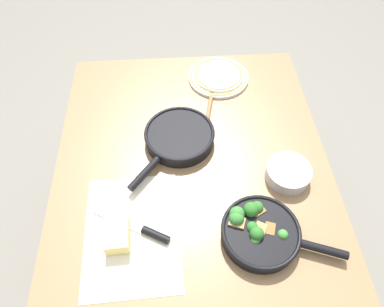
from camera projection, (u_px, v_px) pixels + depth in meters
The scene contains 10 objects.
ground_plane at pixel (192, 239), 1.75m from camera, with size 14.00×14.00×0.00m, color slate.
dining_table_red at pixel (192, 170), 1.23m from camera, with size 1.06×0.92×0.72m.
skillet_broccoli at pixel (260, 231), 0.98m from camera, with size 0.23×0.34×0.07m.
skillet_eggs at pixel (179, 137), 1.18m from camera, with size 0.33×0.29×0.05m.
wooden_spoon at pixel (207, 120), 1.25m from camera, with size 0.35×0.10×0.02m.
parchment_sheet at pixel (132, 232), 1.00m from camera, with size 0.39×0.29×0.00m.
grater_knife at pixel (142, 229), 1.00m from camera, with size 0.14×0.23×0.02m.
cheese_block at pixel (117, 236), 0.97m from camera, with size 0.10×0.07×0.05m.
dinner_plate_stack at pixel (218, 76), 1.39m from camera, with size 0.24×0.24×0.03m.
prep_bowl_steel at pixel (288, 173), 1.10m from camera, with size 0.14×0.14×0.05m.
Camera 1 is at (-0.67, 0.04, 1.67)m, focal length 32.00 mm.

